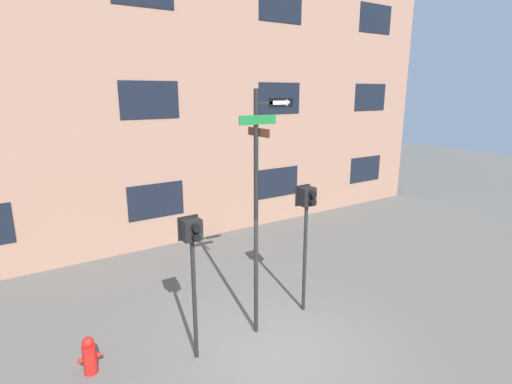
% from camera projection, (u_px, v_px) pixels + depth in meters
% --- Properties ---
extents(ground_plane, '(60.00, 60.00, 0.00)m').
position_uv_depth(ground_plane, '(277.00, 353.00, 7.71)').
color(ground_plane, '#595651').
extents(building_facade, '(24.00, 0.63, 12.45)m').
position_uv_depth(building_facade, '(143.00, 45.00, 11.72)').
color(building_facade, '#936B56').
rests_on(building_facade, ground_plane).
extents(street_sign_pole, '(1.24, 0.71, 4.97)m').
position_uv_depth(street_sign_pole, '(259.00, 198.00, 7.75)').
color(street_sign_pole, black).
rests_on(street_sign_pole, ground_plane).
extents(pedestrian_signal_left, '(0.39, 0.40, 2.78)m').
position_uv_depth(pedestrian_signal_left, '(192.00, 250.00, 7.07)').
color(pedestrian_signal_left, black).
rests_on(pedestrian_signal_left, ground_plane).
extents(pedestrian_signal_right, '(0.39, 0.40, 2.94)m').
position_uv_depth(pedestrian_signal_right, '(306.00, 214.00, 8.69)').
color(pedestrian_signal_right, black).
rests_on(pedestrian_signal_right, ground_plane).
extents(fire_hydrant, '(0.40, 0.24, 0.72)m').
position_uv_depth(fire_hydrant, '(89.00, 356.00, 7.10)').
color(fire_hydrant, red).
rests_on(fire_hydrant, ground_plane).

